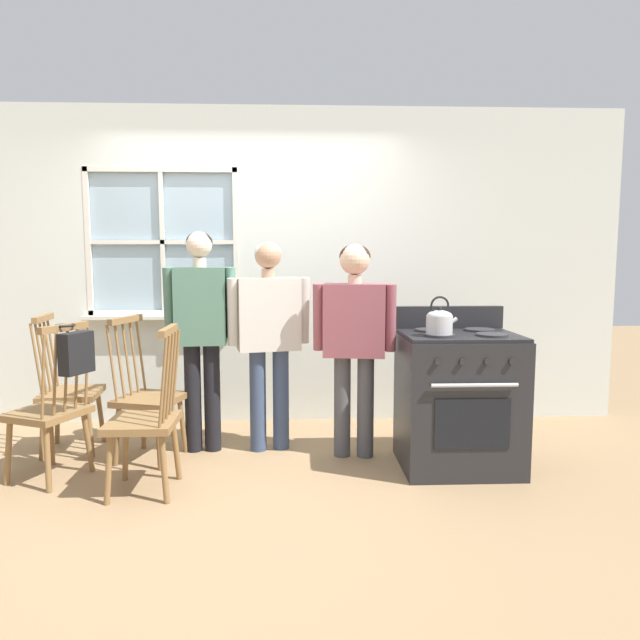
{
  "coord_description": "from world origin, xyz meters",
  "views": [
    {
      "loc": [
        0.38,
        -3.56,
        1.44
      ],
      "look_at": [
        0.54,
        0.37,
        1.0
      ],
      "focal_mm": 32.0,
      "sensor_mm": 36.0,
      "label": 1
    }
  ],
  "objects_px": {
    "potted_plant": "(192,308)",
    "handbag": "(76,352)",
    "person_elderly_left": "(201,322)",
    "person_adult_right": "(354,328)",
    "kettle": "(440,321)",
    "chair_near_wall": "(147,397)",
    "stove": "(458,399)",
    "chair_center_cluster": "(68,392)",
    "person_teen_center": "(269,326)",
    "chair_by_window": "(50,412)",
    "chair_near_stove": "(147,421)"
  },
  "relations": [
    {
      "from": "person_teen_center",
      "to": "chair_near_stove",
      "type": "bearing_deg",
      "value": -145.7
    },
    {
      "from": "person_elderly_left",
      "to": "kettle",
      "type": "bearing_deg",
      "value": -21.93
    },
    {
      "from": "person_adult_right",
      "to": "chair_center_cluster",
      "type": "bearing_deg",
      "value": -177.25
    },
    {
      "from": "chair_near_stove",
      "to": "person_elderly_left",
      "type": "xyz_separation_m",
      "value": [
        0.22,
        0.74,
        0.52
      ]
    },
    {
      "from": "chair_by_window",
      "to": "person_elderly_left",
      "type": "distance_m",
      "value": 1.15
    },
    {
      "from": "person_teen_center",
      "to": "stove",
      "type": "bearing_deg",
      "value": -29.33
    },
    {
      "from": "person_elderly_left",
      "to": "potted_plant",
      "type": "height_order",
      "value": "person_elderly_left"
    },
    {
      "from": "chair_near_stove",
      "to": "person_elderly_left",
      "type": "relative_size",
      "value": 0.63
    },
    {
      "from": "stove",
      "to": "person_adult_right",
      "type": "bearing_deg",
      "value": 161.16
    },
    {
      "from": "chair_by_window",
      "to": "potted_plant",
      "type": "relative_size",
      "value": 4.84
    },
    {
      "from": "handbag",
      "to": "kettle",
      "type": "bearing_deg",
      "value": 1.59
    },
    {
      "from": "chair_near_wall",
      "to": "person_teen_center",
      "type": "bearing_deg",
      "value": -63.02
    },
    {
      "from": "chair_center_cluster",
      "to": "chair_near_stove",
      "type": "relative_size",
      "value": 1.0
    },
    {
      "from": "chair_near_wall",
      "to": "person_adult_right",
      "type": "height_order",
      "value": "person_adult_right"
    },
    {
      "from": "chair_near_wall",
      "to": "kettle",
      "type": "distance_m",
      "value": 2.11
    },
    {
      "from": "chair_center_cluster",
      "to": "chair_by_window",
      "type": "bearing_deg",
      "value": -175.83
    },
    {
      "from": "chair_near_wall",
      "to": "chair_center_cluster",
      "type": "distance_m",
      "value": 0.65
    },
    {
      "from": "chair_center_cluster",
      "to": "person_adult_right",
      "type": "height_order",
      "value": "person_adult_right"
    },
    {
      "from": "chair_near_wall",
      "to": "potted_plant",
      "type": "xyz_separation_m",
      "value": [
        0.17,
        0.87,
        0.56
      ]
    },
    {
      "from": "potted_plant",
      "to": "chair_near_wall",
      "type": "bearing_deg",
      "value": -101.11
    },
    {
      "from": "person_teen_center",
      "to": "potted_plant",
      "type": "distance_m",
      "value": 0.99
    },
    {
      "from": "potted_plant",
      "to": "handbag",
      "type": "relative_size",
      "value": 0.69
    },
    {
      "from": "chair_near_stove",
      "to": "handbag",
      "type": "xyz_separation_m",
      "value": [
        -0.46,
        0.14,
        0.4
      ]
    },
    {
      "from": "chair_near_stove",
      "to": "person_elderly_left",
      "type": "bearing_deg",
      "value": 163.23
    },
    {
      "from": "chair_near_wall",
      "to": "handbag",
      "type": "bearing_deg",
      "value": 161.07
    },
    {
      "from": "stove",
      "to": "potted_plant",
      "type": "distance_m",
      "value": 2.34
    },
    {
      "from": "chair_by_window",
      "to": "chair_near_stove",
      "type": "xyz_separation_m",
      "value": [
        0.67,
        -0.23,
        0.0
      ]
    },
    {
      "from": "kettle",
      "to": "chair_near_wall",
      "type": "bearing_deg",
      "value": 169.31
    },
    {
      "from": "chair_near_wall",
      "to": "person_teen_center",
      "type": "relative_size",
      "value": 0.66
    },
    {
      "from": "chair_by_window",
      "to": "person_adult_right",
      "type": "xyz_separation_m",
      "value": [
        2.0,
        0.34,
        0.49
      ]
    },
    {
      "from": "potted_plant",
      "to": "stove",
      "type": "bearing_deg",
      "value": -29.24
    },
    {
      "from": "chair_by_window",
      "to": "chair_near_wall",
      "type": "height_order",
      "value": "same"
    },
    {
      "from": "person_elderly_left",
      "to": "potted_plant",
      "type": "bearing_deg",
      "value": 101.61
    },
    {
      "from": "person_elderly_left",
      "to": "person_adult_right",
      "type": "xyz_separation_m",
      "value": [
        1.11,
        -0.17,
        -0.02
      ]
    },
    {
      "from": "chair_near_wall",
      "to": "chair_center_cluster",
      "type": "xyz_separation_m",
      "value": [
        -0.62,
        0.19,
        0.0
      ]
    },
    {
      "from": "kettle",
      "to": "stove",
      "type": "bearing_deg",
      "value": 37.17
    },
    {
      "from": "person_adult_right",
      "to": "kettle",
      "type": "xyz_separation_m",
      "value": [
        0.52,
        -0.37,
        0.09
      ]
    },
    {
      "from": "chair_by_window",
      "to": "stove",
      "type": "xyz_separation_m",
      "value": [
        2.69,
        0.1,
        0.03
      ]
    },
    {
      "from": "chair_near_wall",
      "to": "potted_plant",
      "type": "height_order",
      "value": "potted_plant"
    },
    {
      "from": "chair_by_window",
      "to": "kettle",
      "type": "xyz_separation_m",
      "value": [
        2.51,
        -0.03,
        0.58
      ]
    },
    {
      "from": "chair_by_window",
      "to": "person_adult_right",
      "type": "distance_m",
      "value": 2.09
    },
    {
      "from": "potted_plant",
      "to": "kettle",
      "type": "bearing_deg",
      "value": -34.43
    },
    {
      "from": "person_teen_center",
      "to": "potted_plant",
      "type": "relative_size",
      "value": 7.33
    },
    {
      "from": "kettle",
      "to": "handbag",
      "type": "bearing_deg",
      "value": -178.41
    },
    {
      "from": "chair_near_stove",
      "to": "person_adult_right",
      "type": "bearing_deg",
      "value": 113.02
    },
    {
      "from": "stove",
      "to": "handbag",
      "type": "bearing_deg",
      "value": -175.48
    },
    {
      "from": "chair_near_wall",
      "to": "person_teen_center",
      "type": "xyz_separation_m",
      "value": [
        0.86,
        0.16,
        0.49
      ]
    },
    {
      "from": "person_adult_right",
      "to": "stove",
      "type": "bearing_deg",
      "value": -10.75
    },
    {
      "from": "chair_near_stove",
      "to": "stove",
      "type": "relative_size",
      "value": 0.94
    },
    {
      "from": "chair_center_cluster",
      "to": "person_teen_center",
      "type": "distance_m",
      "value": 1.56
    }
  ]
}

